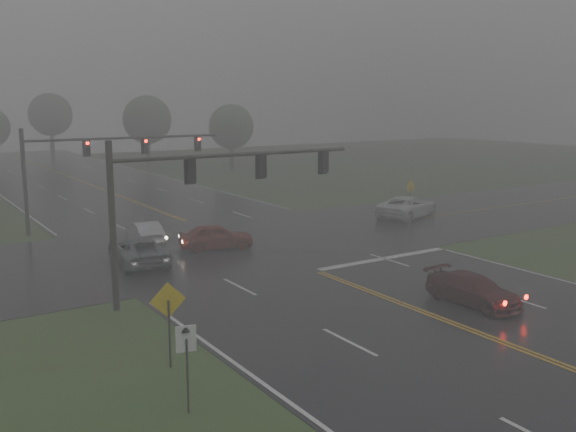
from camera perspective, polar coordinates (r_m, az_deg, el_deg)
main_road at (r=36.54m, az=-2.65°, el=-2.97°), size 18.00×160.00×0.02m
cross_street at (r=38.24m, az=-4.16°, el=-2.39°), size 120.00×14.00×0.02m
stop_bar at (r=34.70m, az=8.53°, el=-3.80°), size 8.50×0.50×0.01m
sedan_maroon at (r=27.98m, az=16.07°, el=-7.57°), size 1.92×4.36×1.25m
sedan_red at (r=36.77m, az=-6.39°, el=-2.94°), size 4.54×2.86×1.44m
sedan_silver at (r=38.76m, az=-12.57°, el=-2.44°), size 1.87×4.21×1.34m
car_grey at (r=34.19m, az=-13.11°, el=-4.17°), size 2.96×5.39×1.43m
pickup_white at (r=47.11m, az=10.53°, el=-0.11°), size 6.04×4.17×1.53m
signal_gantry_near at (r=27.37m, az=-8.40°, el=2.61°), size 11.65×0.30×6.84m
signal_gantry_far at (r=43.58m, az=-17.09°, el=5.04°), size 13.21×0.34×6.66m
sign_diamond_west at (r=20.66m, az=-10.58°, el=-8.24°), size 1.17×0.14×2.80m
sign_arrow_white at (r=17.75m, az=-9.00°, el=-11.89°), size 0.55×0.17×2.49m
sign_diamond_east at (r=47.71m, az=10.83°, el=2.18°), size 1.09×0.27×2.65m
tree_ne_a at (r=83.32m, az=-12.41°, el=8.36°), size 6.06×6.06×8.90m
tree_e_near at (r=77.51m, az=-5.06°, el=7.91°), size 5.34×5.34×7.85m
tree_n_far at (r=102.63m, az=-20.37°, el=8.45°), size 6.36×6.36×9.34m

